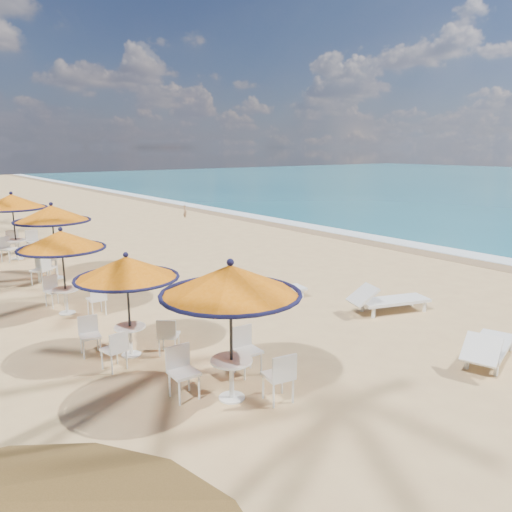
{
  "coord_description": "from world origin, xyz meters",
  "views": [
    {
      "loc": [
        -8.94,
        -5.93,
        4.12
      ],
      "look_at": [
        -0.79,
        4.73,
        1.2
      ],
      "focal_mm": 35.0,
      "sensor_mm": 36.0,
      "label": 1
    }
  ],
  "objects_px": {
    "station_2": "(63,248)",
    "lounger_far": "(271,289)",
    "station_0": "(232,297)",
    "station_3": "(51,223)",
    "lounger_near": "(488,347)",
    "station_1": "(126,281)",
    "station_4": "(13,210)",
    "lounger_mid": "(386,299)"
  },
  "relations": [
    {
      "from": "station_2",
      "to": "lounger_far",
      "type": "relative_size",
      "value": 1.13
    },
    {
      "from": "station_0",
      "to": "lounger_far",
      "type": "distance_m",
      "value": 5.69
    },
    {
      "from": "station_3",
      "to": "lounger_near",
      "type": "xyz_separation_m",
      "value": [
        4.8,
        -11.82,
        -1.46
      ]
    },
    {
      "from": "station_1",
      "to": "station_2",
      "type": "relative_size",
      "value": 0.96
    },
    {
      "from": "station_1",
      "to": "station_3",
      "type": "relative_size",
      "value": 0.87
    },
    {
      "from": "station_4",
      "to": "lounger_mid",
      "type": "height_order",
      "value": "station_4"
    },
    {
      "from": "station_0",
      "to": "station_3",
      "type": "relative_size",
      "value": 0.98
    },
    {
      "from": "station_0",
      "to": "lounger_near",
      "type": "xyz_separation_m",
      "value": [
        4.73,
        -1.9,
        -1.42
      ]
    },
    {
      "from": "station_0",
      "to": "lounger_mid",
      "type": "distance_m",
      "value": 5.93
    },
    {
      "from": "lounger_mid",
      "to": "lounger_near",
      "type": "bearing_deg",
      "value": -87.11
    },
    {
      "from": "station_0",
      "to": "station_4",
      "type": "bearing_deg",
      "value": 91.43
    },
    {
      "from": "station_3",
      "to": "lounger_far",
      "type": "distance_m",
      "value": 7.44
    },
    {
      "from": "lounger_mid",
      "to": "station_4",
      "type": "bearing_deg",
      "value": 134.18
    },
    {
      "from": "lounger_near",
      "to": "station_2",
      "type": "bearing_deg",
      "value": 107.92
    },
    {
      "from": "station_2",
      "to": "station_1",
      "type": "bearing_deg",
      "value": -87.38
    },
    {
      "from": "station_2",
      "to": "lounger_near",
      "type": "relative_size",
      "value": 1.05
    },
    {
      "from": "station_3",
      "to": "lounger_mid",
      "type": "height_order",
      "value": "station_3"
    },
    {
      "from": "station_2",
      "to": "lounger_mid",
      "type": "bearing_deg",
      "value": -37.15
    },
    {
      "from": "station_0",
      "to": "lounger_near",
      "type": "distance_m",
      "value": 5.29
    },
    {
      "from": "station_2",
      "to": "lounger_mid",
      "type": "xyz_separation_m",
      "value": [
        6.45,
        -4.89,
        -1.34
      ]
    },
    {
      "from": "station_0",
      "to": "station_2",
      "type": "relative_size",
      "value": 1.08
    },
    {
      "from": "lounger_near",
      "to": "station_4",
      "type": "bearing_deg",
      "value": 91.18
    },
    {
      "from": "station_0",
      "to": "lounger_mid",
      "type": "bearing_deg",
      "value": 12.55
    },
    {
      "from": "station_4",
      "to": "lounger_far",
      "type": "xyz_separation_m",
      "value": [
        4.29,
        -9.97,
        -1.55
      ]
    },
    {
      "from": "station_3",
      "to": "lounger_far",
      "type": "relative_size",
      "value": 1.25
    },
    {
      "from": "lounger_far",
      "to": "station_1",
      "type": "bearing_deg",
      "value": -155.21
    },
    {
      "from": "station_0",
      "to": "station_1",
      "type": "distance_m",
      "value": 2.75
    },
    {
      "from": "station_2",
      "to": "lounger_far",
      "type": "xyz_separation_m",
      "value": [
        4.78,
        -2.31,
        -1.38
      ]
    },
    {
      "from": "station_0",
      "to": "lounger_far",
      "type": "height_order",
      "value": "station_0"
    },
    {
      "from": "station_2",
      "to": "lounger_near",
      "type": "bearing_deg",
      "value": -55.37
    },
    {
      "from": "station_1",
      "to": "station_4",
      "type": "relative_size",
      "value": 0.84
    },
    {
      "from": "station_1",
      "to": "station_2",
      "type": "bearing_deg",
      "value": 92.62
    },
    {
      "from": "lounger_near",
      "to": "lounger_far",
      "type": "bearing_deg",
      "value": 81.06
    },
    {
      "from": "station_4",
      "to": "lounger_mid",
      "type": "distance_m",
      "value": 13.98
    },
    {
      "from": "lounger_far",
      "to": "station_2",
      "type": "bearing_deg",
      "value": 164.72
    },
    {
      "from": "lounger_near",
      "to": "lounger_far",
      "type": "height_order",
      "value": "lounger_near"
    },
    {
      "from": "station_4",
      "to": "lounger_far",
      "type": "relative_size",
      "value": 1.3
    },
    {
      "from": "lounger_mid",
      "to": "lounger_far",
      "type": "distance_m",
      "value": 3.08
    },
    {
      "from": "station_1",
      "to": "station_2",
      "type": "xyz_separation_m",
      "value": [
        -0.16,
        3.48,
        0.13
      ]
    },
    {
      "from": "station_1",
      "to": "lounger_mid",
      "type": "distance_m",
      "value": 6.56
    },
    {
      "from": "station_3",
      "to": "station_0",
      "type": "bearing_deg",
      "value": -89.59
    },
    {
      "from": "station_0",
      "to": "station_4",
      "type": "distance_m",
      "value": 13.8
    }
  ]
}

